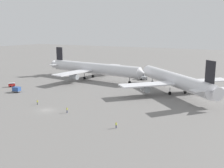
# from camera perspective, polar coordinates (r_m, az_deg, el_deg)

# --- Properties ---
(ground_plane) EXTENTS (600.00, 600.00, 0.00)m
(ground_plane) POSITION_cam_1_polar(r_m,az_deg,el_deg) (84.47, -14.11, -5.52)
(ground_plane) COLOR slate
(airliner_at_gate_left) EXTENTS (57.79, 47.14, 15.26)m
(airliner_at_gate_left) POSITION_cam_1_polar(r_m,az_deg,el_deg) (133.36, -4.06, 3.39)
(airliner_at_gate_left) COLOR silver
(airliner_at_gate_left) RESTS_ON ground
(airliner_being_pushed) EXTENTS (42.27, 39.96, 15.03)m
(airliner_being_pushed) POSITION_cam_1_polar(r_m,az_deg,el_deg) (106.48, 13.33, 0.87)
(airliner_being_pushed) COLOR silver
(airliner_being_pushed) RESTS_ON ground
(pushback_tug) EXTENTS (7.87, 7.52, 2.84)m
(pushback_tug) POSITION_cam_1_polar(r_m,az_deg,el_deg) (134.17, 6.51, 1.55)
(pushback_tug) COLOR gray
(pushback_tug) RESTS_ON ground
(gse_baggage_cart_trailing) EXTENTS (2.71, 3.15, 1.71)m
(gse_baggage_cart_trailing) POSITION_cam_1_polar(r_m,az_deg,el_deg) (123.39, -20.87, -0.17)
(gse_baggage_cart_trailing) COLOR red
(gse_baggage_cart_trailing) RESTS_ON ground
(gse_container_dolly_flat) EXTENTS (3.58, 2.81, 2.15)m
(gse_container_dolly_flat) POSITION_cam_1_polar(r_m,az_deg,el_deg) (111.82, -19.95, -1.09)
(gse_container_dolly_flat) COLOR slate
(gse_container_dolly_flat) RESTS_ON ground
(ground_crew_marshaller_foreground) EXTENTS (0.36, 0.36, 1.59)m
(ground_crew_marshaller_foreground) POSITION_cam_1_polar(r_m,az_deg,el_deg) (67.29, 0.90, -8.86)
(ground_crew_marshaller_foreground) COLOR #2D3351
(ground_crew_marshaller_foreground) RESTS_ON ground
(ground_crew_wing_walker_right) EXTENTS (0.36, 0.36, 1.56)m
(ground_crew_wing_walker_right) POSITION_cam_1_polar(r_m,az_deg,el_deg) (91.28, -15.85, -3.81)
(ground_crew_wing_walker_right) COLOR #4C4C51
(ground_crew_wing_walker_right) RESTS_ON ground
(ground_crew_ramp_agent_by_cones) EXTENTS (0.43, 0.41, 1.69)m
(ground_crew_ramp_agent_by_cones) POSITION_cam_1_polar(r_m,az_deg,el_deg) (80.39, -9.71, -5.55)
(ground_crew_ramp_agent_by_cones) COLOR #2D3351
(ground_crew_ramp_agent_by_cones) RESTS_ON ground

